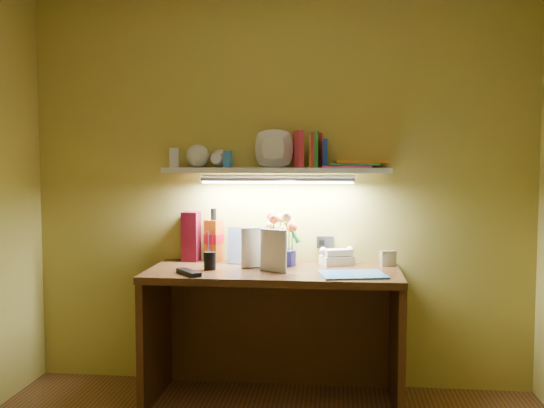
# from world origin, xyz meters

# --- Properties ---
(desk) EXTENTS (1.40, 0.60, 0.75)m
(desk) POSITION_xyz_m (0.00, 1.20, 0.38)
(desk) COLOR #321A0D
(desk) RESTS_ON ground
(flower_bouquet) EXTENTS (0.22, 0.22, 0.31)m
(flower_bouquet) POSITION_xyz_m (0.03, 1.35, 0.91)
(flower_bouquet) COLOR #11103E
(flower_bouquet) RESTS_ON desk
(telephone) EXTENTS (0.21, 0.19, 0.11)m
(telephone) POSITION_xyz_m (0.35, 1.40, 0.80)
(telephone) COLOR white
(telephone) RESTS_ON desk
(desk_clock) EXTENTS (0.10, 0.07, 0.09)m
(desk_clock) POSITION_xyz_m (0.64, 1.40, 0.79)
(desk_clock) COLOR silver
(desk_clock) RESTS_ON desk
(whisky_bottle) EXTENTS (0.11, 0.11, 0.32)m
(whisky_bottle) POSITION_xyz_m (-0.39, 1.45, 0.91)
(whisky_bottle) COLOR #A7430D
(whisky_bottle) RESTS_ON desk
(whisky_box) EXTENTS (0.10, 0.10, 0.30)m
(whisky_box) POSITION_xyz_m (-0.52, 1.44, 0.90)
(whisky_box) COLOR #540918
(whisky_box) RESTS_ON desk
(pen_cup) EXTENTS (0.09, 0.09, 0.17)m
(pen_cup) POSITION_xyz_m (-0.35, 1.17, 0.83)
(pen_cup) COLOR black
(pen_cup) RESTS_ON desk
(art_card) EXTENTS (0.22, 0.06, 0.21)m
(art_card) POSITION_xyz_m (-0.18, 1.38, 0.86)
(art_card) COLOR silver
(art_card) RESTS_ON desk
(tv_remote) EXTENTS (0.17, 0.19, 0.02)m
(tv_remote) POSITION_xyz_m (-0.43, 1.01, 0.76)
(tv_remote) COLOR black
(tv_remote) RESTS_ON desk
(blue_folder) EXTENTS (0.38, 0.31, 0.01)m
(blue_folder) POSITION_xyz_m (0.43, 1.08, 0.75)
(blue_folder) COLOR #347ECF
(blue_folder) RESTS_ON desk
(desk_book_a) EXTENTS (0.16, 0.10, 0.23)m
(desk_book_a) POSITION_xyz_m (-0.18, 1.22, 0.87)
(desk_book_a) COLOR white
(desk_book_a) RESTS_ON desk
(desk_book_b) EXTENTS (0.16, 0.10, 0.23)m
(desk_book_b) POSITION_xyz_m (-0.07, 1.18, 0.87)
(desk_book_b) COLOR silver
(desk_book_b) RESTS_ON desk
(wall_shelf) EXTENTS (1.30, 0.27, 0.24)m
(wall_shelf) POSITION_xyz_m (-0.00, 1.38, 1.34)
(wall_shelf) COLOR silver
(wall_shelf) RESTS_ON ground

